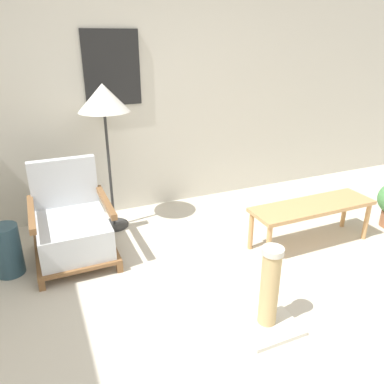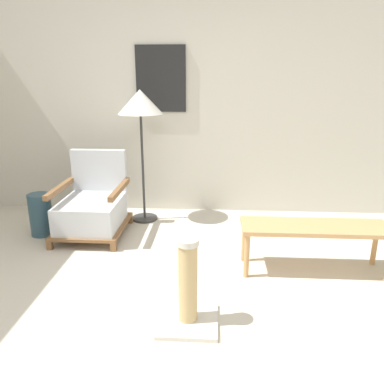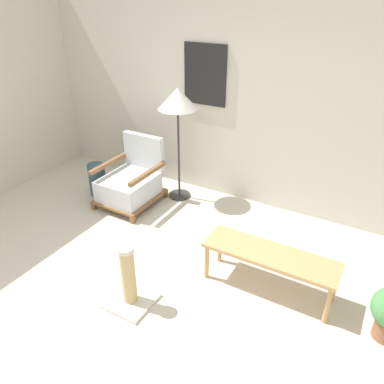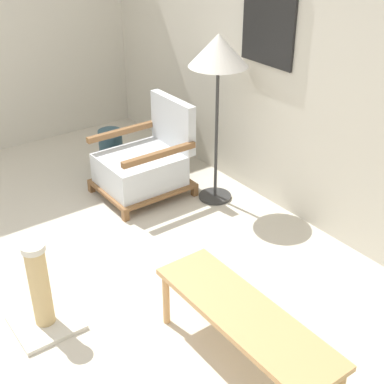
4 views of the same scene
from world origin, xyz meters
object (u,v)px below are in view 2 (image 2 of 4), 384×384
(armchair, at_px, (93,207))
(scratching_post, at_px, (188,293))
(floor_lamp, at_px, (140,107))
(vase, at_px, (41,214))
(coffee_table, at_px, (315,231))

(armchair, distance_m, scratching_post, 1.79)
(floor_lamp, xyz_separation_m, vase, (-0.98, -0.49, -1.05))
(scratching_post, bearing_deg, coffee_table, 37.81)
(vase, bearing_deg, armchair, 5.27)
(coffee_table, bearing_deg, floor_lamp, 146.04)
(floor_lamp, height_order, vase, floor_lamp)
(armchair, distance_m, vase, 0.54)
(armchair, relative_size, scratching_post, 1.36)
(vase, height_order, scratching_post, scratching_post)
(floor_lamp, distance_m, vase, 1.52)
(armchair, xyz_separation_m, floor_lamp, (0.45, 0.45, 0.98))
(coffee_table, height_order, scratching_post, scratching_post)
(armchair, height_order, scratching_post, armchair)
(floor_lamp, xyz_separation_m, scratching_post, (0.63, -1.87, -1.05))
(armchair, bearing_deg, vase, -174.73)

